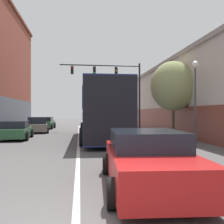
% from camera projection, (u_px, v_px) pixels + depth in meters
% --- Properties ---
extents(lane_center_line, '(0.14, 38.67, 0.01)m').
position_uv_depth(lane_center_line, '(79.00, 140.00, 16.91)').
color(lane_center_line, silver).
rests_on(lane_center_line, ground_plane).
extents(building_right_storefront, '(8.44, 28.85, 6.33)m').
position_uv_depth(building_right_storefront, '(223.00, 94.00, 21.07)').
color(building_right_storefront, beige).
rests_on(building_right_storefront, ground_plane).
extents(bus, '(3.00, 11.94, 3.58)m').
position_uv_depth(bus, '(101.00, 110.00, 17.81)').
color(bus, navy).
rests_on(bus, ground_plane).
extents(hatchback_foreground, '(2.31, 4.62, 1.34)m').
position_uv_depth(hatchback_foreground, '(147.00, 160.00, 6.36)').
color(hatchback_foreground, red).
rests_on(hatchback_foreground, ground_plane).
extents(parked_car_left_near, '(2.13, 4.25, 1.25)m').
position_uv_depth(parked_car_left_near, '(16.00, 130.00, 17.78)').
color(parked_car_left_near, '#285633').
rests_on(parked_car_left_near, ground_plane).
extents(parked_car_left_mid, '(2.37, 4.04, 1.42)m').
position_uv_depth(parked_car_left_mid, '(37.00, 125.00, 23.73)').
color(parked_car_left_mid, slate).
rests_on(parked_car_left_mid, ground_plane).
extents(parked_car_left_far, '(2.19, 3.86, 1.34)m').
position_uv_depth(parked_car_left_far, '(45.00, 123.00, 29.46)').
color(parked_car_left_far, '#285633').
rests_on(parked_car_left_far, ground_plane).
extents(traffic_signal_gantry, '(8.18, 0.36, 6.89)m').
position_uv_depth(traffic_signal_gantry, '(114.00, 80.00, 26.62)').
color(traffic_signal_gantry, black).
rests_on(traffic_signal_gantry, ground_plane).
extents(street_lamp, '(0.40, 0.40, 4.79)m').
position_uv_depth(street_lamp, '(195.00, 88.00, 15.15)').
color(street_lamp, '#47474C').
rests_on(street_lamp, ground_plane).
extents(street_tree_near, '(3.19, 2.87, 5.43)m').
position_uv_depth(street_tree_near, '(173.00, 86.00, 18.39)').
color(street_tree_near, brown).
rests_on(street_tree_near, ground_plane).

